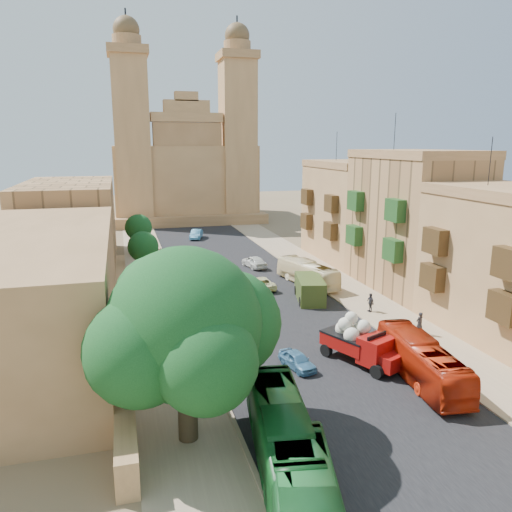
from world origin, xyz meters
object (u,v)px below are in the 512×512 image
bus_red_east (421,361)px  street_tree_b (150,281)px  street_tree_d (139,228)px  red_truck (361,342)px  olive_pickup (310,289)px  car_blue_a (297,360)px  street_tree_c (143,247)px  pedestrian_a (419,323)px  car_blue_b (196,234)px  ficus_tree (187,329)px  pedestrian_c (370,302)px  car_dkblue (187,263)px  car_white_b (254,262)px  bus_cream_east (307,273)px  bus_green_north (282,434)px  car_white_a (234,284)px  street_tree_a (162,327)px  church (184,170)px  car_cream (260,283)px

bus_red_east → street_tree_b: bearing=-41.7°
street_tree_b → street_tree_d: street_tree_d is taller
red_truck → bus_red_east: red_truck is taller
olive_pickup → car_blue_a: size_ratio=1.74×
street_tree_c → pedestrian_a: (19.54, -22.80, -2.54)m
bus_red_east → car_blue_a: size_ratio=2.90×
car_blue_b → pedestrian_a: (10.59, -44.08, 0.19)m
ficus_tree → pedestrian_c: bearing=40.1°
car_blue_a → pedestrian_c: bearing=28.7°
ficus_tree → bus_red_east: 15.55m
car_dkblue → car_white_b: bearing=-29.9°
street_tree_c → bus_cream_east: (16.25, -7.40, -2.19)m
bus_red_east → bus_cream_east: size_ratio=1.05×
bus_green_north → bus_cream_east: bus_green_north is taller
street_tree_d → car_white_a: size_ratio=1.37×
ficus_tree → street_tree_a: ficus_tree is taller
car_white_b → bus_green_north: bearing=66.1°
street_tree_b → street_tree_a: bearing=-90.0°
street_tree_c → car_white_b: size_ratio=1.22×
church → street_tree_b: (-10.00, -54.61, -6.72)m
church → car_cream: church is taller
church → car_white_a: (-1.61, -50.06, -8.87)m
bus_green_north → bus_cream_east: 30.02m
street_tree_c → car_blue_b: bearing=67.2°
bus_green_north → bus_red_east: bearing=35.8°
car_cream → car_white_b: 8.94m
red_truck → bus_red_east: bearing=-53.1°
street_tree_a → red_truck: size_ratio=0.74×
street_tree_a → street_tree_c: (0.00, 24.00, 0.43)m
olive_pickup → bus_red_east: (0.70, -17.07, 0.25)m
street_tree_c → olive_pickup: street_tree_c is taller
street_tree_b → street_tree_c: 12.02m
car_white_a → car_dkblue: 10.58m
church → pedestrian_c: 60.77m
red_truck → olive_pickup: bearing=82.7°
pedestrian_a → street_tree_d: bearing=-74.9°
car_white_b → car_blue_b: bearing=-89.9°
street_tree_a → car_white_b: street_tree_a is taller
car_white_a → bus_cream_east: bearing=-8.3°
car_white_a → car_white_b: 9.67m
car_white_b → olive_pickup: bearing=86.5°
car_blue_a → car_white_a: bearing=77.1°
street_tree_b → red_truck: 19.19m
bus_green_north → car_dkblue: (0.57, 37.58, -0.70)m
car_dkblue → pedestrian_a: pedestrian_a is taller
car_cream → car_blue_b: bearing=-91.0°
street_tree_b → bus_cream_east: bearing=15.8°
street_tree_a → car_blue_b: 46.21m
ficus_tree → car_blue_b: bearing=81.1°
church → car_white_a: 50.86m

